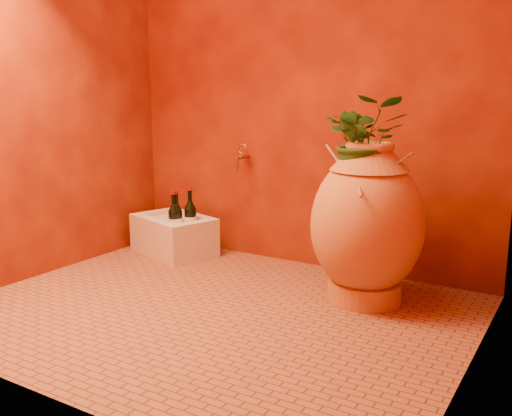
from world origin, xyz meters
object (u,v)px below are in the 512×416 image
Objects in this scene: amphora at (367,224)px; wine_bottle_b at (174,221)px; wall_tap at (241,156)px; wine_bottle_c at (190,219)px; stone_basin at (174,236)px; wine_bottle_a at (177,220)px.

amphora is 2.71× the size of wine_bottle_b.
wine_bottle_c is at bearing -148.10° from wall_tap.
wine_bottle_c reaches higher than wine_bottle_b.
amphora is 1.32× the size of stone_basin.
amphora is 1.33m from wine_bottle_c.
wall_tap reaches higher than wine_bottle_c.
wine_bottle_c reaches higher than wine_bottle_a.
wine_bottle_a is 0.02m from wine_bottle_b.
wine_bottle_a is 0.09m from wine_bottle_c.
amphora is at bearing -7.16° from stone_basin.
amphora is 1.41m from wine_bottle_b.
wall_tap is at bearing 160.48° from amphora.
wine_bottle_b is 0.11m from wine_bottle_c.
wine_bottle_c is 0.55m from wall_tap.
wine_bottle_b is (-0.01, -0.02, -0.00)m from wine_bottle_a.
amphora is 1.50m from stone_basin.
amphora is 1.11m from wall_tap.
wall_tap is (0.45, 0.18, 0.57)m from stone_basin.
amphora is 1.40m from wine_bottle_a.
wine_bottle_b is (-1.40, 0.11, -0.17)m from amphora.
stone_basin is 2.03× the size of wine_bottle_a.
wine_bottle_a is 1.83× the size of wall_tap.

